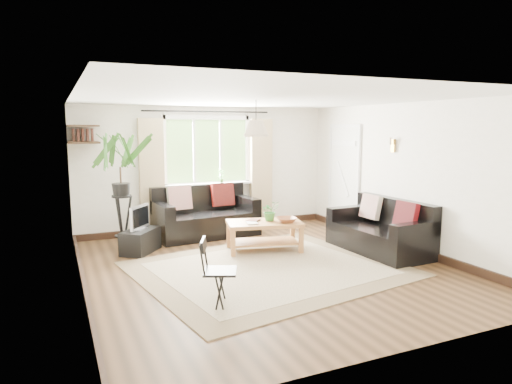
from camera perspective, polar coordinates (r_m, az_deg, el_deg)
name	(u,v)px	position (r m, az deg, el deg)	size (l,w,h in m)	color
floor	(267,268)	(6.67, 1.42, -9.42)	(5.50, 5.50, 0.00)	black
ceiling	(268,98)	(6.37, 1.49, 11.64)	(5.50, 5.50, 0.00)	white
wall_back	(207,169)	(8.95, -6.13, 2.90)	(5.00, 0.02, 2.40)	silver
wall_front	(405,222)	(4.13, 18.11, -3.60)	(5.00, 0.02, 2.40)	silver
wall_left	(77,196)	(5.80, -21.45, -0.47)	(0.02, 5.50, 2.40)	silver
wall_right	(406,177)	(7.81, 18.27, 1.77)	(0.02, 5.50, 2.40)	silver
rug	(268,269)	(6.59, 1.56, -9.55)	(3.51, 3.01, 0.02)	beige
window	(207,151)	(8.89, -6.09, 5.12)	(2.50, 0.16, 2.16)	white
door	(344,179)	(9.13, 10.91, 1.64)	(0.06, 0.96, 2.06)	silver
corner_shelf	(83,134)	(8.25, -20.79, 6.77)	(0.50, 0.50, 0.34)	black
pendant_lamp	(256,124)	(6.72, 0.00, 8.47)	(0.36, 0.36, 0.54)	beige
wall_sconce	(392,143)	(7.95, 16.61, 5.85)	(0.12, 0.12, 0.28)	beige
sofa_back	(206,213)	(8.50, -6.30, -2.57)	(1.86, 0.93, 0.88)	black
sofa_right	(379,227)	(7.64, 15.12, -4.29)	(0.86, 1.72, 0.81)	black
coffee_table	(264,236)	(7.47, 1.03, -5.55)	(1.19, 0.65, 0.49)	brown
table_plant	(270,211)	(7.45, 1.78, -2.37)	(0.30, 0.26, 0.33)	#306E2C
bowl	(287,220)	(7.37, 3.85, -3.48)	(0.32, 0.32, 0.08)	brown
book_a	(247,223)	(7.26, -1.16, -3.90)	(0.17, 0.23, 0.02)	silver
book_b	(248,220)	(7.50, -0.95, -3.49)	(0.17, 0.23, 0.02)	#572B23
tv_stand	(140,241)	(7.63, -14.24, -5.94)	(0.70, 0.39, 0.38)	black
tv	(140,217)	(7.54, -14.35, -3.05)	(0.54, 0.18, 0.41)	#A5A5AA
palm_stand	(121,191)	(7.83, -16.49, 0.11)	(0.75, 0.75, 1.93)	black
folding_chair	(220,272)	(5.23, -4.50, -10.00)	(0.40, 0.40, 0.77)	black
sill_plant	(221,176)	(8.93, -4.36, 2.04)	(0.14, 0.10, 0.27)	#2D6023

